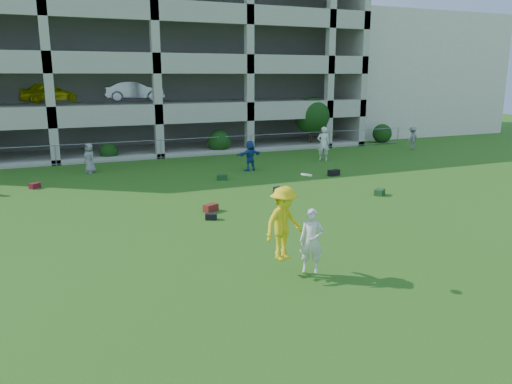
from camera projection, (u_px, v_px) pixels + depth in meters
name	position (u px, v px, depth m)	size (l,w,h in m)	color
ground	(318.00, 263.00, 13.65)	(100.00, 100.00, 0.00)	#235114
stucco_building	(381.00, 75.00, 46.42)	(16.00, 14.00, 10.00)	beige
bystander_c	(90.00, 158.00, 26.05)	(0.76, 0.50, 1.56)	gray
bystander_d	(250.00, 156.00, 26.67)	(1.50, 0.48, 1.62)	#204592
bystander_e	(323.00, 144.00, 29.78)	(0.74, 0.49, 2.03)	silver
bystander_f	(412.00, 138.00, 34.29)	(1.02, 0.59, 1.59)	slate
bag_red_a	(211.00, 208.00, 18.76)	(0.55, 0.30, 0.28)	#550E1B
bag_black_b	(211.00, 217.00, 17.72)	(0.40, 0.25, 0.22)	black
bag_green_c	(380.00, 192.00, 21.33)	(0.50, 0.35, 0.26)	#13351C
crate_d	(279.00, 190.00, 21.55)	(0.35, 0.35, 0.30)	black
bag_black_e	(334.00, 173.00, 25.44)	(0.60, 0.30, 0.30)	black
bag_red_f	(35.00, 186.00, 22.59)	(0.45, 0.28, 0.24)	maroon
bag_green_g	(222.00, 177.00, 24.41)	(0.50, 0.30, 0.25)	#153C1E
frisbee_contest	(289.00, 226.00, 12.53)	(1.52, 1.47, 2.51)	yellow
parking_garage	(131.00, 61.00, 37.02)	(30.00, 14.00, 12.00)	#9E998C
fence	(161.00, 149.00, 30.49)	(36.06, 0.06, 1.20)	gray
shrub_row	(227.00, 130.00, 32.68)	(34.38, 2.52, 3.50)	#163D11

